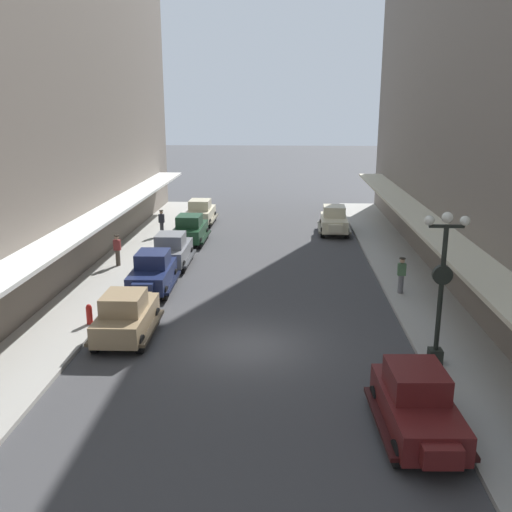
{
  "coord_description": "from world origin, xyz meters",
  "views": [
    {
      "loc": [
        1.31,
        -19.19,
        8.62
      ],
      "look_at": [
        0.0,
        6.0,
        1.8
      ],
      "focal_mm": 39.97,
      "sensor_mm": 36.0,
      "label": 1
    }
  ],
  "objects": [
    {
      "name": "ground_plane",
      "position": [
        0.0,
        0.0,
        0.0
      ],
      "size": [
        200.0,
        200.0,
        0.0
      ],
      "primitive_type": "plane",
      "color": "#424244"
    },
    {
      "name": "sidewalk_left",
      "position": [
        -7.5,
        0.0,
        0.07
      ],
      "size": [
        3.0,
        60.0,
        0.15
      ],
      "primitive_type": "cube",
      "color": "#A8A59E",
      "rests_on": "ground"
    },
    {
      "name": "sidewalk_right",
      "position": [
        7.5,
        0.0,
        0.07
      ],
      "size": [
        3.0,
        60.0,
        0.15
      ],
      "primitive_type": "cube",
      "color": "#A8A59E",
      "rests_on": "ground"
    },
    {
      "name": "parked_car_0",
      "position": [
        -4.8,
        10.38,
        0.94
      ],
      "size": [
        2.17,
        4.27,
        1.84
      ],
      "color": "slate",
      "rests_on": "ground"
    },
    {
      "name": "parked_car_1",
      "position": [
        -4.83,
        21.32,
        0.94
      ],
      "size": [
        2.19,
        4.28,
        1.84
      ],
      "color": "beige",
      "rests_on": "ground"
    },
    {
      "name": "parked_car_2",
      "position": [
        -4.59,
        0.54,
        0.94
      ],
      "size": [
        2.19,
        4.28,
        1.84
      ],
      "color": "#997F5B",
      "rests_on": "ground"
    },
    {
      "name": "parked_car_3",
      "position": [
        4.63,
        18.87,
        0.94
      ],
      "size": [
        2.25,
        4.3,
        1.84
      ],
      "color": "beige",
      "rests_on": "ground"
    },
    {
      "name": "parked_car_4",
      "position": [
        -4.89,
        6.15,
        0.94
      ],
      "size": [
        2.24,
        4.3,
        1.84
      ],
      "color": "#19234C",
      "rests_on": "ground"
    },
    {
      "name": "parked_car_5",
      "position": [
        -4.64,
        15.54,
        0.94
      ],
      "size": [
        2.18,
        4.27,
        1.84
      ],
      "color": "#193D23",
      "rests_on": "ground"
    },
    {
      "name": "parked_car_6",
      "position": [
        4.86,
        -5.46,
        0.94
      ],
      "size": [
        2.31,
        4.32,
        1.84
      ],
      "color": "#591919",
      "rests_on": "ground"
    },
    {
      "name": "lamp_post_with_clock",
      "position": [
        6.4,
        -1.36,
        2.99
      ],
      "size": [
        1.42,
        0.44,
        5.16
      ],
      "color": "black",
      "rests_on": "sidewalk_right"
    },
    {
      "name": "fire_hydrant",
      "position": [
        -6.35,
        1.49,
        0.56
      ],
      "size": [
        0.24,
        0.24,
        0.82
      ],
      "color": "#B21E19",
      "rests_on": "sidewalk_left"
    },
    {
      "name": "pedestrian_0",
      "position": [
        -6.77,
        17.02,
        1.01
      ],
      "size": [
        0.36,
        0.28,
        1.67
      ],
      "color": "#2D2D33",
      "rests_on": "sidewalk_left"
    },
    {
      "name": "pedestrian_1",
      "position": [
        6.65,
        5.93,
        1.01
      ],
      "size": [
        0.36,
        0.28,
        1.67
      ],
      "color": "slate",
      "rests_on": "sidewalk_right"
    },
    {
      "name": "pedestrian_2",
      "position": [
        -7.61,
        9.78,
        1.01
      ],
      "size": [
        0.36,
        0.28,
        1.67
      ],
      "color": "#4C4238",
      "rests_on": "sidewalk_left"
    }
  ]
}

